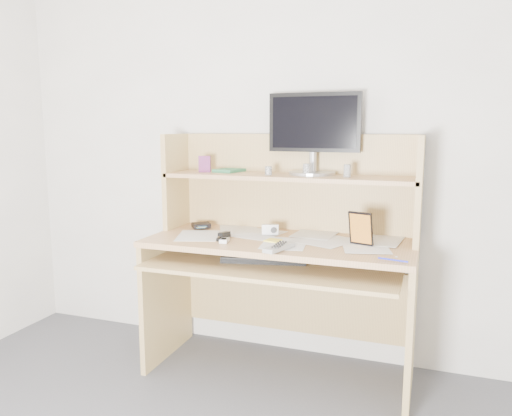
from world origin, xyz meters
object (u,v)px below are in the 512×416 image
(keyboard, at_px, (264,258))
(tv_remote, at_px, (279,247))
(game_case, at_px, (361,229))
(monitor, at_px, (314,131))
(desk, at_px, (284,247))

(keyboard, height_order, tv_remote, tv_remote)
(game_case, height_order, monitor, monitor)
(keyboard, relative_size, tv_remote, 2.28)
(desk, xyz_separation_m, game_case, (0.42, -0.09, 0.15))
(monitor, bearing_deg, game_case, -35.47)
(tv_remote, relative_size, game_case, 1.19)
(tv_remote, height_order, monitor, monitor)
(keyboard, xyz_separation_m, game_case, (0.48, 0.07, 0.18))
(desk, bearing_deg, tv_remote, -77.68)
(monitor, bearing_deg, desk, -125.66)
(keyboard, xyz_separation_m, tv_remote, (0.13, -0.15, 0.10))
(keyboard, xyz_separation_m, monitor, (0.18, 0.31, 0.65))
(tv_remote, xyz_separation_m, monitor, (0.05, 0.46, 0.55))
(desk, distance_m, keyboard, 0.17)
(keyboard, height_order, game_case, game_case)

